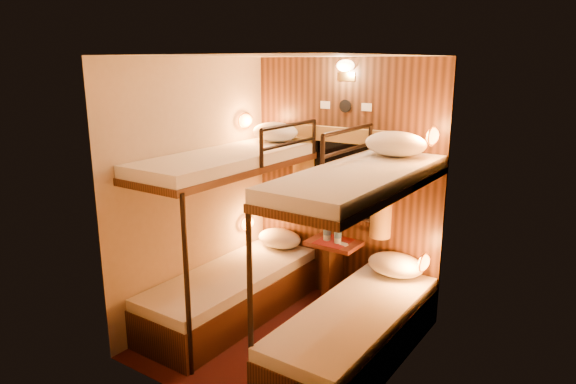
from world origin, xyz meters
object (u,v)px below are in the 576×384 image
Objects in this scene: bunk_right at (356,296)px; bottle_right at (338,233)px; bunk_left at (231,261)px; table at (333,264)px; bottle_left at (327,229)px.

bottle_right is at bearing 127.91° from bunk_right.
table is at bearing 50.33° from bunk_left.
bottle_left reaches higher than bottle_right.
bottle_right reaches higher than table.
bunk_right is at bearing -52.09° from bottle_right.
bunk_left is 1.02m from table.
bunk_left is 7.23× the size of bottle_left.
table is (-0.65, 0.78, -0.14)m from bunk_right.
table is at bearing 129.67° from bunk_right.
bottle_left is at bearing -173.14° from table.
bottle_right is (0.70, 0.76, 0.20)m from bunk_left.
bunk_right is at bearing 0.00° from bunk_left.
bunk_right is 2.90× the size of table.
bottle_left is at bearing 53.21° from bunk_left.
bunk_left is 1.00× the size of bunk_right.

